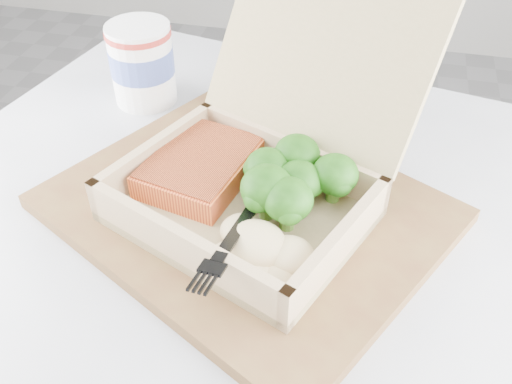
% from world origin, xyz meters
% --- Properties ---
extents(cafe_table, '(0.89, 0.89, 0.71)m').
position_xyz_m(cafe_table, '(0.44, 0.05, 0.53)').
color(cafe_table, black).
rests_on(cafe_table, floor).
extents(serving_tray, '(0.45, 0.42, 0.02)m').
position_xyz_m(serving_tray, '(0.44, 0.11, 0.72)').
color(serving_tray, brown).
rests_on(serving_tray, cafe_table).
extents(takeout_container, '(0.31, 0.33, 0.19)m').
position_xyz_m(takeout_container, '(0.45, 0.13, 0.78)').
color(takeout_container, tan).
rests_on(takeout_container, serving_tray).
extents(salmon_fillet, '(0.11, 0.13, 0.02)m').
position_xyz_m(salmon_fillet, '(0.39, 0.12, 0.75)').
color(salmon_fillet, orange).
rests_on(salmon_fillet, takeout_container).
extents(broccoli_pile, '(0.12, 0.12, 0.04)m').
position_xyz_m(broccoli_pile, '(0.49, 0.11, 0.76)').
color(broccoli_pile, '#2B761A').
rests_on(broccoli_pile, takeout_container).
extents(mashed_potatoes, '(0.09, 0.08, 0.03)m').
position_xyz_m(mashed_potatoes, '(0.46, 0.03, 0.75)').
color(mashed_potatoes, '#D5C289').
rests_on(mashed_potatoes, takeout_container).
extents(plastic_fork, '(0.03, 0.14, 0.02)m').
position_xyz_m(plastic_fork, '(0.45, 0.05, 0.76)').
color(plastic_fork, black).
rests_on(plastic_fork, mashed_potatoes).
extents(paper_cup, '(0.08, 0.08, 0.10)m').
position_xyz_m(paper_cup, '(0.26, 0.29, 0.77)').
color(paper_cup, white).
rests_on(paper_cup, cafe_table).
extents(receipt, '(0.09, 0.14, 0.00)m').
position_xyz_m(receipt, '(0.45, 0.29, 0.71)').
color(receipt, silver).
rests_on(receipt, cafe_table).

